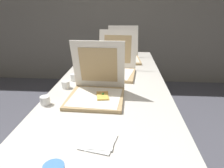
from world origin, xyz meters
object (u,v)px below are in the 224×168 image
pizza_box_back (124,55)px  cup_white_mid (74,77)px  napkin_pile (99,142)px  cup_white_near_center (66,85)px  table (111,88)px  pizza_box_front (97,90)px  cup_white_near_left (45,100)px  pizza_box_middle (115,68)px  cup_white_far (91,66)px

pizza_box_back → cup_white_mid: pizza_box_back is taller
cup_white_mid → napkin_pile: 0.89m
cup_white_mid → cup_white_near_center: bearing=-96.4°
table → pizza_box_back: pizza_box_back is taller
pizza_box_back → pizza_box_front: bearing=-102.5°
pizza_box_back → napkin_pile: bearing=-96.9°
cup_white_near_left → pizza_box_middle: bearing=58.5°
table → napkin_pile: size_ratio=14.14×
pizza_box_front → cup_white_near_center: (-0.26, 0.16, -0.03)m
pizza_box_middle → cup_white_far: size_ratio=7.80×
pizza_box_middle → cup_white_near_left: pizza_box_middle is taller
pizza_box_back → cup_white_near_center: pizza_box_back is taller
pizza_box_back → cup_white_near_center: 1.02m
table → cup_white_far: size_ratio=39.97×
pizza_box_front → pizza_box_back: size_ratio=0.75×
cup_white_near_left → napkin_pile: 0.54m
table → cup_white_near_center: bearing=-157.5°
cup_white_far → napkin_pile: bearing=-78.5°
cup_white_near_left → cup_white_far: same height
pizza_box_front → cup_white_mid: bearing=127.5°
cup_white_near_left → cup_white_mid: bearing=81.3°
cup_white_far → cup_white_near_center: bearing=-100.7°
pizza_box_front → cup_white_far: 0.71m
cup_white_mid → napkin_pile: cup_white_mid is taller
cup_white_mid → cup_white_far: (0.08, 0.36, 0.00)m
napkin_pile → pizza_box_middle: bearing=89.2°
cup_white_near_center → cup_white_far: 0.55m
table → pizza_box_back: (0.09, 0.78, 0.10)m
table → pizza_box_middle: (0.02, 0.24, 0.10)m
pizza_box_middle → pizza_box_back: pizza_box_middle is taller
cup_white_near_left → table: bearing=47.5°
cup_white_near_left → cup_white_far: 0.84m
cup_white_near_center → pizza_box_front: bearing=-31.3°
pizza_box_back → cup_white_far: bearing=-134.2°
pizza_box_middle → cup_white_near_left: 0.78m
table → cup_white_far: (-0.24, 0.39, 0.07)m
table → cup_white_far: 0.47m
cup_white_far → napkin_pile: 1.21m
cup_white_near_left → napkin_pile: size_ratio=0.35×
table → pizza_box_back: bearing=83.5°
pizza_box_front → napkin_pile: size_ratio=2.18×
table → cup_white_near_center: 0.38m
pizza_box_back → cup_white_near_center: bearing=-118.7°
cup_white_far → pizza_box_middle: bearing=-31.9°
pizza_box_middle → cup_white_mid: (-0.34, -0.20, -0.03)m
pizza_box_middle → cup_white_near_left: (-0.41, -0.66, -0.03)m
cup_white_near_center → napkin_pile: size_ratio=0.35×
napkin_pile → pizza_box_back: bearing=86.8°
pizza_box_back → cup_white_near_left: bearing=-115.4°
napkin_pile → table: bearing=90.1°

